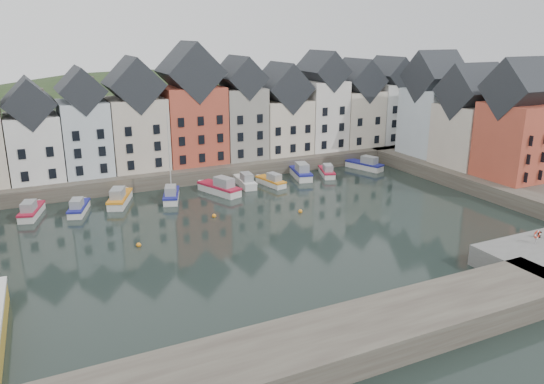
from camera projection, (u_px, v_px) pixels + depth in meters
ground at (274, 234)px, 57.49m from camera, size 260.00×260.00×0.00m
far_quay at (190, 165)px, 83.00m from camera, size 90.00×16.00×2.00m
right_quay at (498, 179)px, 75.26m from camera, size 14.00×54.00×2.00m
near_wall at (285, 357)px, 34.09m from camera, size 50.00×6.00×2.00m
hillside at (156, 226)px, 110.90m from camera, size 153.60×70.40×64.00m
far_terrace at (212, 115)px, 80.32m from camera, size 72.37×8.16×17.78m
right_terrace at (472, 119)px, 76.89m from camera, size 8.30×24.25×16.36m
mooring_buoys at (222, 223)px, 60.36m from camera, size 20.50×5.50×0.50m
boat_a at (31, 211)px, 62.71m from camera, size 3.44×6.17×2.26m
boat_b at (79, 208)px, 63.97m from camera, size 3.37×5.82×2.13m
boat_c at (120, 198)px, 67.19m from camera, size 4.36×6.83×2.52m
boat_d at (171, 195)px, 68.76m from camera, size 3.65×6.24×11.40m
boat_e at (220, 188)px, 71.49m from camera, size 4.41×7.19×2.64m
boat_f at (245, 181)px, 75.04m from camera, size 2.36×5.99×2.24m
boat_g at (271, 181)px, 75.37m from camera, size 2.62×5.60×2.07m
boat_h at (301, 172)px, 79.41m from camera, size 3.67×7.11×2.61m
boat_i at (327, 172)px, 80.41m from camera, size 3.48×5.68×2.09m
boat_j at (365, 165)px, 84.19m from camera, size 3.90×6.54×2.40m
mooring_bollard at (539, 234)px, 51.16m from camera, size 0.48×0.48×0.56m
life_ring_post at (537, 235)px, 49.54m from camera, size 0.80×0.17×1.30m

